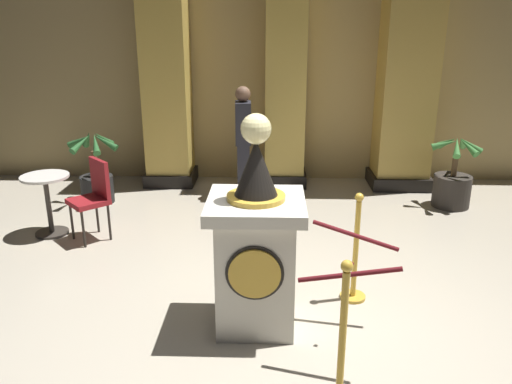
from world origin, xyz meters
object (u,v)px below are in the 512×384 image
Objects in this scene: stanchion_near at (341,355)px; cafe_table at (47,197)px; potted_palm_left at (96,179)px; cafe_chair_red at (94,193)px; potted_palm_right at (452,184)px; bystander_guest at (243,140)px; pedestal_clock at (256,248)px; stanchion_far at (355,263)px.

stanchion_near reaches higher than cafe_table.
potted_palm_left is at bearing 126.83° from stanchion_near.
cafe_chair_red is at bearing -9.17° from cafe_table.
potted_palm_right is at bearing 62.73° from stanchion_near.
cafe_chair_red is (-1.67, -1.61, -0.29)m from bystander_guest.
potted_palm_left reaches higher than cafe_chair_red.
potted_palm_right is 1.09× the size of cafe_chair_red.
bystander_guest is (-0.30, 3.38, 0.15)m from pedestal_clock.
cafe_table is at bearing -167.38° from potted_palm_right.
potted_palm_left is at bearing 108.19° from cafe_chair_red.
bystander_guest is 2.17× the size of cafe_table.
potted_palm_left is 1.03× the size of potted_palm_right.
stanchion_near is at bearing -41.58° from cafe_table.
bystander_guest is at bearing 43.96° from cafe_chair_red.
pedestal_clock reaches higher than cafe_chair_red.
cafe_table is at bearing -99.15° from potted_palm_left.
stanchion_near is at bearing -57.79° from pedestal_clock.
bystander_guest is at bearing 173.33° from potted_palm_right.
pedestal_clock is at bearing -35.92° from cafe_table.
potted_palm_right is 3.01m from bystander_guest.
bystander_guest is at bearing 101.68° from stanchion_near.
stanchion_far is 1.09× the size of cafe_chair_red.
pedestal_clock reaches higher than bystander_guest.
potted_palm_right is (1.75, 2.59, -0.04)m from stanchion_far.
stanchion_far is (0.30, 1.39, -0.01)m from stanchion_near.
pedestal_clock is 3.87m from potted_palm_left.
pedestal_clock is 4.04m from potted_palm_right.
stanchion_far is at bearing 26.29° from pedestal_clock.
stanchion_far reaches higher than cafe_table.
potted_palm_left reaches higher than potted_palm_right.
pedestal_clock reaches higher than potted_palm_left.
pedestal_clock is at bearing -131.15° from potted_palm_right.
stanchion_far is 3.21m from bystander_guest.
stanchion_far is 0.64× the size of bystander_guest.
bystander_guest is 2.34m from cafe_chair_red.
stanchion_far and potted_palm_right have the same top height.
potted_palm_right is at bearing 48.85° from pedestal_clock.
potted_palm_left is (-2.98, 3.98, -0.02)m from stanchion_near.
stanchion_far reaches higher than cafe_chair_red.
cafe_chair_red is (-2.87, 1.32, 0.21)m from stanchion_far.
potted_palm_left is 2.18m from bystander_guest.
potted_palm_left is 5.03m from potted_palm_right.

